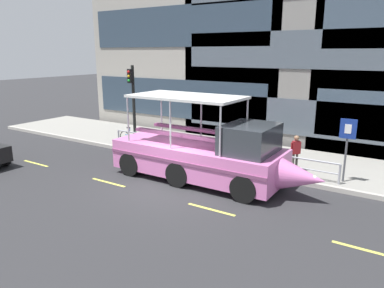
{
  "coord_description": "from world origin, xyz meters",
  "views": [
    {
      "loc": [
        7.89,
        -10.64,
        5.14
      ],
      "look_at": [
        -0.21,
        2.01,
        1.3
      ],
      "focal_mm": 33.68,
      "sensor_mm": 36.0,
      "label": 1
    }
  ],
  "objects_px": {
    "traffic_light_pole": "(133,98)",
    "parking_sign": "(347,140)",
    "leaned_bicycle": "(132,138)",
    "duck_tour_boat": "(208,155)",
    "pedestrian_near_bow": "(296,150)"
  },
  "relations": [
    {
      "from": "traffic_light_pole",
      "to": "parking_sign",
      "type": "distance_m",
      "value": 10.83
    },
    {
      "from": "leaned_bicycle",
      "to": "duck_tour_boat",
      "type": "bearing_deg",
      "value": -20.67
    },
    {
      "from": "leaned_bicycle",
      "to": "traffic_light_pole",
      "type": "bearing_deg",
      "value": 1.43
    },
    {
      "from": "duck_tour_boat",
      "to": "traffic_light_pole",
      "type": "bearing_deg",
      "value": 158.7
    },
    {
      "from": "duck_tour_boat",
      "to": "pedestrian_near_bow",
      "type": "distance_m",
      "value": 3.8
    },
    {
      "from": "parking_sign",
      "to": "duck_tour_boat",
      "type": "height_order",
      "value": "duck_tour_boat"
    },
    {
      "from": "traffic_light_pole",
      "to": "parking_sign",
      "type": "bearing_deg",
      "value": 0.21
    },
    {
      "from": "traffic_light_pole",
      "to": "parking_sign",
      "type": "height_order",
      "value": "traffic_light_pole"
    },
    {
      "from": "pedestrian_near_bow",
      "to": "duck_tour_boat",
      "type": "bearing_deg",
      "value": -136.79
    },
    {
      "from": "parking_sign",
      "to": "duck_tour_boat",
      "type": "relative_size",
      "value": 0.29
    },
    {
      "from": "parking_sign",
      "to": "leaned_bicycle",
      "type": "xyz_separation_m",
      "value": [
        -10.99,
        -0.04,
        -1.33
      ]
    },
    {
      "from": "parking_sign",
      "to": "duck_tour_boat",
      "type": "distance_m",
      "value": 5.39
    },
    {
      "from": "traffic_light_pole",
      "to": "parking_sign",
      "type": "relative_size",
      "value": 1.71
    },
    {
      "from": "parking_sign",
      "to": "pedestrian_near_bow",
      "type": "height_order",
      "value": "parking_sign"
    },
    {
      "from": "parking_sign",
      "to": "pedestrian_near_bow",
      "type": "distance_m",
      "value": 2.15
    }
  ]
}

